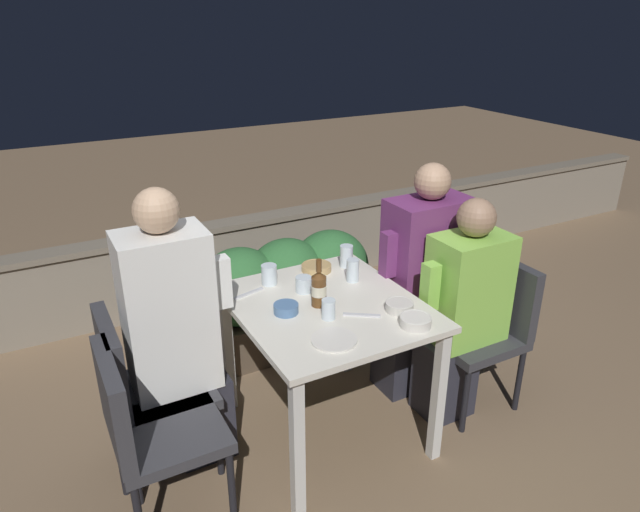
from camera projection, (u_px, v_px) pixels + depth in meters
ground_plane at (326, 429)px, 2.97m from camera, size 16.00×16.00×0.00m
parapet_wall at (217, 261)px, 4.20m from camera, size 9.00×0.18×0.60m
dining_table at (327, 323)px, 2.72m from camera, size 0.83×0.93×0.74m
planter_hedge at (287, 289)px, 3.56m from camera, size 1.12×0.47×0.73m
chair_left_near at (144, 423)px, 2.27m from camera, size 0.44×0.43×0.82m
chair_left_far at (139, 381)px, 2.52m from camera, size 0.44×0.43×0.82m
person_white_polo at (177, 333)px, 2.53m from camera, size 0.47×0.26×1.36m
chair_right_near at (487, 319)px, 3.03m from camera, size 0.44×0.43×0.82m
person_green_blouse at (461, 310)px, 2.91m from camera, size 0.48×0.26×1.19m
chair_right_far at (445, 299)px, 3.25m from camera, size 0.44×0.43×0.82m
person_purple_stripe at (420, 281)px, 3.10m from camera, size 0.51×0.26×1.30m
beer_bottle at (319, 288)px, 2.63m from camera, size 0.07×0.07×0.23m
plate_0 at (334, 340)px, 2.38m from camera, size 0.20×0.20×0.01m
bowl_0 at (286, 308)px, 2.59m from camera, size 0.11×0.11×0.04m
bowl_1 at (399, 306)px, 2.61m from camera, size 0.13×0.13×0.04m
bowl_2 at (316, 267)px, 3.01m from camera, size 0.16×0.16×0.04m
bowl_3 at (416, 321)px, 2.48m from camera, size 0.14×0.14×0.05m
glass_cup_0 at (353, 270)px, 2.88m from camera, size 0.06×0.06×0.12m
glass_cup_1 at (304, 284)px, 2.78m from camera, size 0.08×0.08×0.08m
glass_cup_2 at (328, 309)px, 2.54m from camera, size 0.06×0.06×0.09m
glass_cup_3 at (346, 256)px, 3.05m from camera, size 0.07×0.07×0.12m
glass_cup_4 at (269, 275)px, 2.85m from camera, size 0.08×0.08×0.10m
fork_0 at (249, 294)px, 2.77m from camera, size 0.17×0.06×0.01m
fork_1 at (362, 315)px, 2.57m from camera, size 0.15×0.11×0.01m
potted_plant at (444, 265)px, 3.79m from camera, size 0.33×0.33×0.73m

